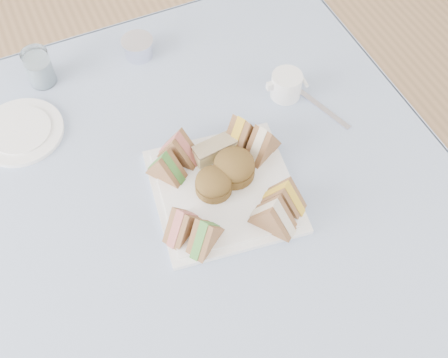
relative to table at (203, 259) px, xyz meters
name	(u,v)px	position (x,y,z in m)	size (l,w,h in m)	color
floor	(207,309)	(0.00, 0.00, -0.37)	(4.00, 4.00, 0.00)	#9E7751
table	(203,259)	(0.00, 0.00, 0.00)	(0.90, 0.90, 0.74)	brown
tablecloth	(198,181)	(0.00, 0.00, 0.37)	(1.02, 1.02, 0.01)	#9AAAD1
serving_plate	(224,191)	(0.04, -0.05, 0.38)	(0.28, 0.28, 0.01)	white
sandwich_fl_a	(182,221)	(-0.07, -0.10, 0.42)	(0.08, 0.04, 0.07)	brown
sandwich_fl_b	(205,232)	(-0.04, -0.14, 0.42)	(0.08, 0.04, 0.07)	brown
sandwich_fr_a	(285,194)	(0.13, -0.13, 0.43)	(0.09, 0.04, 0.08)	brown
sandwich_fr_b	(274,213)	(0.09, -0.16, 0.43)	(0.09, 0.04, 0.08)	brown
sandwich_bl_a	(165,165)	(-0.05, 0.03, 0.42)	(0.08, 0.04, 0.07)	brown
sandwich_bl_b	(178,146)	(-0.02, 0.06, 0.43)	(0.09, 0.04, 0.08)	brown
sandwich_br_a	(263,141)	(0.15, 0.00, 0.43)	(0.09, 0.04, 0.08)	brown
sandwich_br_b	(241,131)	(0.12, 0.04, 0.43)	(0.09, 0.04, 0.08)	brown
scone_left	(214,183)	(0.02, -0.04, 0.41)	(0.07, 0.07, 0.05)	brown
scone_right	(234,166)	(0.07, -0.02, 0.42)	(0.08, 0.08, 0.06)	brown
pastry_slice	(215,150)	(0.05, 0.03, 0.41)	(0.09, 0.04, 0.04)	beige
side_plate	(21,132)	(-0.30, 0.27, 0.38)	(0.18, 0.18, 0.01)	white
water_glass	(39,68)	(-0.22, 0.40, 0.42)	(0.06, 0.06, 0.09)	white
tea_strainer	(138,48)	(0.01, 0.39, 0.40)	(0.08, 0.08, 0.04)	silver
knife	(320,106)	(0.32, 0.07, 0.38)	(0.01, 0.17, 0.00)	silver
fork	(273,167)	(0.15, -0.04, 0.38)	(0.01, 0.18, 0.00)	silver
creamer_jug	(286,85)	(0.27, 0.13, 0.41)	(0.07, 0.07, 0.06)	white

